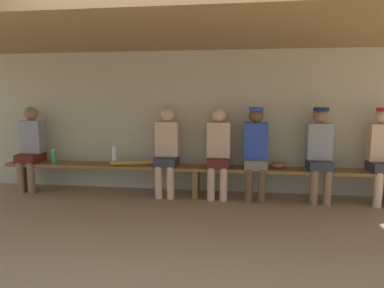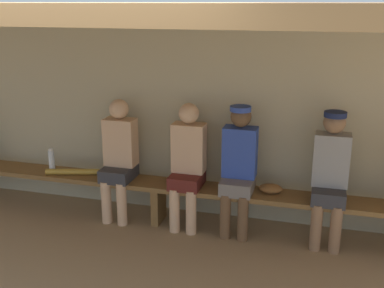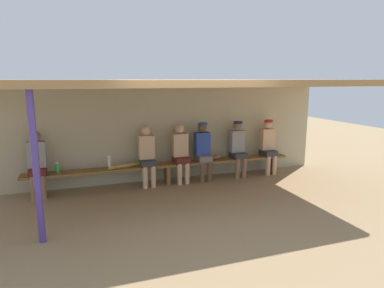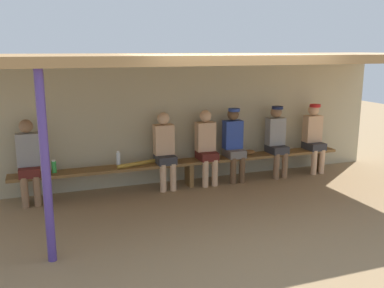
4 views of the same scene
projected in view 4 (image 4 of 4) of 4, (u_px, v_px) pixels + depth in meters
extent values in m
plane|color=#937754|center=(225.00, 216.00, 6.30)|extent=(24.00, 24.00, 0.00)
cube|color=#B7AD8C|center=(181.00, 121.00, 7.90)|extent=(8.00, 0.20, 2.20)
cube|color=#9E7547|center=(208.00, 58.00, 6.45)|extent=(8.00, 2.80, 0.12)
cylinder|color=#4C388C|center=(46.00, 169.00, 4.75)|extent=(0.10, 0.10, 2.20)
cube|color=brown|center=(189.00, 162.00, 7.63)|extent=(6.00, 0.36, 0.05)
cube|color=brown|center=(25.00, 191.00, 6.76)|extent=(0.08, 0.29, 0.41)
cube|color=brown|center=(189.00, 174.00, 7.68)|extent=(0.08, 0.29, 0.41)
cube|color=brown|center=(319.00, 161.00, 8.59)|extent=(0.08, 0.29, 0.41)
cube|color=#591E19|center=(207.00, 155.00, 7.70)|extent=(0.32, 0.40, 0.14)
cylinder|color=#DBAD84|center=(205.00, 174.00, 7.58)|extent=(0.11, 0.11, 0.48)
cylinder|color=#DBAD84|center=(215.00, 173.00, 7.64)|extent=(0.11, 0.11, 0.48)
cube|color=#DBAD84|center=(205.00, 137.00, 7.70)|extent=(0.34, 0.20, 0.52)
sphere|color=#DBAD84|center=(205.00, 116.00, 7.62)|extent=(0.21, 0.21, 0.21)
cube|color=slate|center=(234.00, 153.00, 7.88)|extent=(0.32, 0.40, 0.14)
cylinder|color=brown|center=(233.00, 171.00, 7.76)|extent=(0.11, 0.11, 0.48)
cylinder|color=brown|center=(242.00, 170.00, 7.82)|extent=(0.11, 0.11, 0.48)
cube|color=#2D47A5|center=(233.00, 134.00, 7.88)|extent=(0.34, 0.20, 0.52)
sphere|color=brown|center=(233.00, 115.00, 7.80)|extent=(0.21, 0.21, 0.21)
cylinder|color=#2D47A5|center=(234.00, 110.00, 7.74)|extent=(0.21, 0.21, 0.05)
cube|color=#333338|center=(314.00, 146.00, 8.45)|extent=(0.32, 0.40, 0.14)
cylinder|color=#DBAD84|center=(314.00, 162.00, 8.34)|extent=(0.11, 0.11, 0.48)
cylinder|color=#DBAD84|center=(322.00, 162.00, 8.40)|extent=(0.11, 0.11, 0.48)
cube|color=#DBAD84|center=(312.00, 129.00, 8.46)|extent=(0.34, 0.20, 0.52)
sphere|color=#DBAD84|center=(314.00, 110.00, 8.38)|extent=(0.21, 0.21, 0.21)
cylinder|color=red|center=(315.00, 106.00, 8.32)|extent=(0.21, 0.21, 0.05)
cube|color=#591E19|center=(30.00, 171.00, 6.70)|extent=(0.32, 0.40, 0.14)
cylinder|color=#8C6647|center=(25.00, 193.00, 6.59)|extent=(0.11, 0.11, 0.48)
cylinder|color=#8C6647|center=(37.00, 191.00, 6.65)|extent=(0.11, 0.11, 0.48)
cube|color=gray|center=(28.00, 150.00, 6.71)|extent=(0.34, 0.20, 0.52)
sphere|color=#8C6647|center=(26.00, 126.00, 6.63)|extent=(0.21, 0.21, 0.21)
cube|color=#333338|center=(277.00, 149.00, 8.18)|extent=(0.32, 0.40, 0.14)
cylinder|color=#8C6647|center=(276.00, 166.00, 8.06)|extent=(0.11, 0.11, 0.48)
cylinder|color=#8C6647|center=(285.00, 166.00, 8.12)|extent=(0.11, 0.11, 0.48)
cube|color=gray|center=(275.00, 131.00, 8.18)|extent=(0.34, 0.20, 0.52)
sphere|color=#8C6647|center=(276.00, 112.00, 8.10)|extent=(0.21, 0.21, 0.21)
cylinder|color=#19234C|center=(277.00, 108.00, 8.04)|extent=(0.21, 0.21, 0.05)
cube|color=#333338|center=(165.00, 159.00, 7.44)|extent=(0.32, 0.40, 0.14)
cylinder|color=#DBAD84|center=(163.00, 178.00, 7.33)|extent=(0.11, 0.11, 0.48)
cylinder|color=#DBAD84|center=(173.00, 177.00, 7.39)|extent=(0.11, 0.11, 0.48)
cube|color=#DBAD84|center=(164.00, 140.00, 7.44)|extent=(0.34, 0.20, 0.52)
sphere|color=#DBAD84|center=(163.00, 118.00, 7.36)|extent=(0.21, 0.21, 0.21)
cylinder|color=green|center=(54.00, 167.00, 6.86)|extent=(0.07, 0.07, 0.19)
cylinder|color=white|center=(54.00, 161.00, 6.84)|extent=(0.05, 0.05, 0.02)
cylinder|color=silver|center=(118.00, 160.00, 7.14)|extent=(0.07, 0.07, 0.26)
cylinder|color=white|center=(118.00, 152.00, 7.11)|extent=(0.05, 0.05, 0.02)
ellipsoid|color=brown|center=(249.00, 152.00, 8.04)|extent=(0.25, 0.19, 0.09)
cylinder|color=#B28C33|center=(141.00, 163.00, 7.32)|extent=(0.85, 0.29, 0.07)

